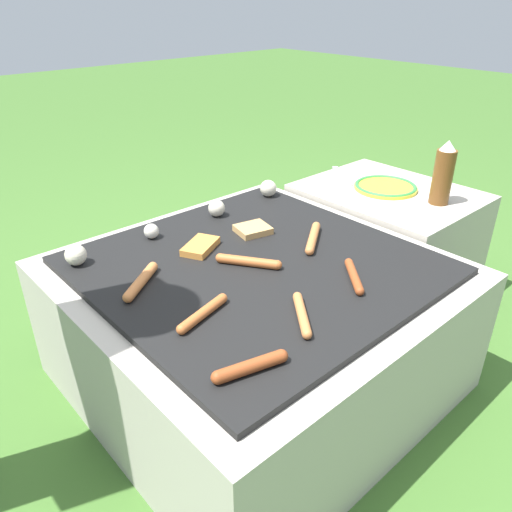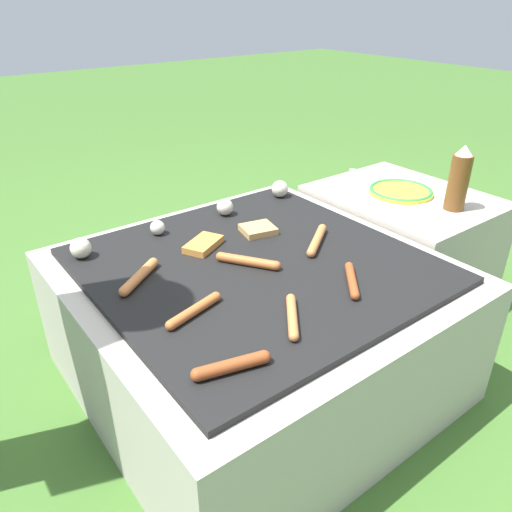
# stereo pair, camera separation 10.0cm
# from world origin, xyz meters

# --- Properties ---
(ground_plane) EXTENTS (14.00, 14.00, 0.00)m
(ground_plane) POSITION_xyz_m (0.00, 0.00, 0.00)
(ground_plane) COLOR #3D6628
(grill) EXTENTS (0.97, 0.97, 0.41)m
(grill) POSITION_xyz_m (0.00, 0.00, 0.20)
(grill) COLOR #B2AA9E
(grill) RESTS_ON ground_plane
(side_ledge) EXTENTS (0.50, 0.61, 0.41)m
(side_ledge) POSITION_xyz_m (0.74, 0.08, 0.20)
(side_ledge) COLOR #B2AA9E
(side_ledge) RESTS_ON ground_plane
(sausage_front_center) EXTENTS (0.16, 0.06, 0.03)m
(sausage_front_center) POSITION_xyz_m (-0.30, -0.32, 0.42)
(sausage_front_center) COLOR #93421E
(sausage_front_center) RESTS_ON grill
(sausage_mid_left) EXTENTS (0.11, 0.16, 0.03)m
(sausage_mid_left) POSITION_xyz_m (-0.03, 0.00, 0.42)
(sausage_mid_left) COLOR #B7602D
(sausage_mid_left) RESTS_ON grill
(sausage_back_right) EXTENTS (0.16, 0.13, 0.03)m
(sausage_back_right) POSITION_xyz_m (0.21, -0.02, 0.42)
(sausage_back_right) COLOR #C6753D
(sausage_back_right) RESTS_ON grill
(sausage_back_left) EXTENTS (0.12, 0.13, 0.02)m
(sausage_back_left) POSITION_xyz_m (0.13, -0.24, 0.42)
(sausage_back_left) COLOR #93421E
(sausage_back_left) RESTS_ON grill
(sausage_front_left) EXTENTS (0.15, 0.12, 0.03)m
(sausage_front_left) POSITION_xyz_m (-0.30, 0.10, 0.42)
(sausage_front_left) COLOR #C6753D
(sausage_front_left) RESTS_ON grill
(sausage_mid_right) EXTENTS (0.17, 0.06, 0.02)m
(sausage_mid_right) POSITION_xyz_m (-0.26, -0.11, 0.42)
(sausage_mid_right) COLOR #B7602D
(sausage_mid_right) RESTS_ON grill
(sausage_front_right) EXTENTS (0.11, 0.14, 0.02)m
(sausage_front_right) POSITION_xyz_m (-0.10, -0.27, 0.42)
(sausage_front_right) COLOR #C6753D
(sausage_front_right) RESTS_ON grill
(bread_slice_center) EXTENTS (0.14, 0.12, 0.02)m
(bread_slice_center) POSITION_xyz_m (-0.07, 0.16, 0.42)
(bread_slice_center) COLOR #D18438
(bread_slice_center) RESTS_ON grill
(bread_slice_left) EXTENTS (0.11, 0.11, 0.02)m
(bread_slice_left) POSITION_xyz_m (0.12, 0.15, 0.42)
(bread_slice_left) COLOR tan
(bread_slice_left) RESTS_ON grill
(mushroom_row) EXTENTS (0.79, 0.08, 0.06)m
(mushroom_row) POSITION_xyz_m (0.02, 0.33, 0.44)
(mushroom_row) COLOR beige
(mushroom_row) RESTS_ON grill
(plate_colorful) EXTENTS (0.23, 0.23, 0.02)m
(plate_colorful) POSITION_xyz_m (0.74, 0.10, 0.42)
(plate_colorful) COLOR yellow
(plate_colorful) RESTS_ON side_ledge
(condiment_bottle) EXTENTS (0.07, 0.07, 0.22)m
(condiment_bottle) POSITION_xyz_m (0.76, -0.11, 0.51)
(condiment_bottle) COLOR brown
(condiment_bottle) RESTS_ON side_ledge
(fork_utensil) EXTENTS (0.13, 0.19, 0.01)m
(fork_utensil) POSITION_xyz_m (0.74, 0.31, 0.41)
(fork_utensil) COLOR silver
(fork_utensil) RESTS_ON side_ledge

